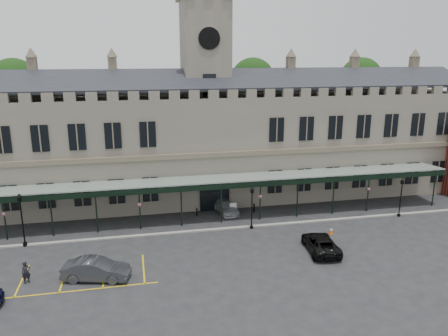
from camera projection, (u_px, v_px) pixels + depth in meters
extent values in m
plane|color=#232325|center=(239.00, 254.00, 37.07)|extent=(140.00, 140.00, 0.00)
cube|color=#676156|center=(206.00, 147.00, 50.68)|extent=(60.00, 10.00, 12.00)
cube|color=brown|center=(214.00, 155.00, 45.73)|extent=(60.00, 0.35, 0.50)
cube|color=black|center=(209.00, 80.00, 46.34)|extent=(60.00, 4.77, 2.20)
cube|color=black|center=(202.00, 77.00, 51.07)|extent=(60.00, 4.77, 2.20)
cube|color=black|center=(215.00, 194.00, 46.90)|extent=(3.20, 0.18, 3.80)
cube|color=#676156|center=(206.00, 103.00, 49.41)|extent=(5.00, 5.00, 22.00)
cylinder|color=silver|center=(209.00, 38.00, 45.21)|extent=(2.20, 0.12, 2.20)
cylinder|color=black|center=(209.00, 38.00, 45.14)|extent=(2.30, 0.04, 2.30)
cube|color=black|center=(210.00, 87.00, 46.48)|extent=(1.40, 0.12, 2.80)
cube|color=#8C9E93|center=(218.00, 179.00, 44.54)|extent=(50.00, 4.00, 0.40)
cube|color=black|center=(222.00, 187.00, 42.72)|extent=(50.00, 0.18, 0.50)
cube|color=gray|center=(225.00, 228.00, 42.26)|extent=(60.00, 0.40, 0.12)
cylinder|color=#332314|center=(22.00, 140.00, 54.78)|extent=(0.70, 0.70, 12.00)
sphere|color=black|center=(15.00, 83.00, 53.00)|extent=(6.00, 6.00, 6.00)
cylinder|color=#332314|center=(252.00, 131.00, 60.80)|extent=(0.70, 0.70, 12.00)
sphere|color=black|center=(253.00, 80.00, 59.02)|extent=(6.00, 6.00, 6.00)
cylinder|color=#332314|center=(357.00, 127.00, 64.02)|extent=(0.70, 0.70, 12.00)
sphere|color=black|center=(361.00, 79.00, 62.24)|extent=(6.00, 6.00, 6.00)
cylinder|color=black|center=(25.00, 244.00, 38.52)|extent=(0.38, 0.38, 0.32)
cylinder|color=black|center=(23.00, 224.00, 38.03)|extent=(0.13, 0.13, 4.22)
cube|color=black|center=(19.00, 199.00, 37.45)|extent=(0.30, 0.30, 0.42)
cone|color=black|center=(19.00, 195.00, 37.36)|extent=(0.46, 0.46, 0.32)
cylinder|color=black|center=(252.00, 227.00, 42.42)|extent=(0.33, 0.33, 0.28)
cylinder|color=black|center=(252.00, 211.00, 41.98)|extent=(0.11, 0.11, 3.67)
cube|color=black|center=(252.00, 191.00, 41.48)|extent=(0.26, 0.26, 0.37)
cone|color=black|center=(252.00, 188.00, 41.40)|extent=(0.40, 0.40, 0.28)
cylinder|color=black|center=(399.00, 215.00, 45.58)|extent=(0.32, 0.32, 0.27)
cylinder|color=black|center=(400.00, 200.00, 45.16)|extent=(0.11, 0.11, 3.57)
cube|color=black|center=(402.00, 182.00, 44.67)|extent=(0.25, 0.25, 0.36)
cone|color=black|center=(403.00, 179.00, 44.59)|extent=(0.39, 0.39, 0.27)
cube|color=#DF5007|center=(331.00, 234.00, 41.18)|extent=(0.35, 0.35, 0.04)
cone|color=#DF5007|center=(331.00, 231.00, 41.10)|extent=(0.40, 0.40, 0.64)
cylinder|color=silver|center=(331.00, 230.00, 41.08)|extent=(0.26, 0.26, 0.09)
cylinder|color=black|center=(233.00, 212.00, 46.08)|extent=(0.06, 0.06, 0.53)
cube|color=silver|center=(233.00, 209.00, 45.99)|extent=(0.75, 0.12, 1.28)
cylinder|color=black|center=(197.00, 212.00, 45.65)|extent=(0.15, 0.15, 0.84)
cylinder|color=black|center=(254.00, 208.00, 46.71)|extent=(0.17, 0.17, 0.95)
imported|color=#33363A|center=(96.00, 270.00, 32.65)|extent=(5.24, 2.86, 1.64)
imported|color=#A3A6AB|center=(225.00, 207.00, 46.57)|extent=(2.52, 4.65, 1.28)
imported|color=black|center=(321.00, 243.00, 37.38)|extent=(2.93, 5.38, 1.43)
imported|color=black|center=(26.00, 272.00, 32.15)|extent=(0.74, 0.64, 1.71)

